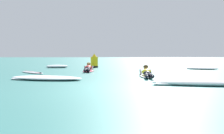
% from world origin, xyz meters
% --- Properties ---
extents(ground_plane, '(120.00, 120.00, 0.00)m').
position_xyz_m(ground_plane, '(0.00, 10.00, 0.00)').
color(ground_plane, '#387A75').
extents(surfer_near, '(0.73, 2.68, 0.54)m').
position_xyz_m(surfer_near, '(1.10, 3.67, 0.14)').
color(surfer_near, white).
rests_on(surfer_near, ground).
extents(surfer_far, '(0.63, 2.64, 0.54)m').
position_xyz_m(surfer_far, '(-1.66, 7.16, 0.13)').
color(surfer_far, '#E54C66').
rests_on(surfer_far, ground).
extents(drifting_surfboard, '(1.85, 2.04, 0.16)m').
position_xyz_m(drifting_surfboard, '(-4.44, 5.97, 0.03)').
color(drifting_surfboard, silver).
rests_on(drifting_surfboard, ground).
extents(whitewater_front, '(2.81, 1.10, 0.18)m').
position_xyz_m(whitewater_front, '(2.14, 0.63, 0.08)').
color(whitewater_front, white).
rests_on(whitewater_front, ground).
extents(whitewater_mid_left, '(2.98, 1.66, 0.15)m').
position_xyz_m(whitewater_mid_left, '(-2.90, 2.51, 0.07)').
color(whitewater_mid_left, white).
rests_on(whitewater_mid_left, ground).
extents(whitewater_back, '(2.18, 1.65, 0.15)m').
position_xyz_m(whitewater_back, '(5.46, 8.90, 0.07)').
color(whitewater_back, white).
rests_on(whitewater_back, ground).
extents(whitewater_far_band, '(1.57, 0.85, 0.22)m').
position_xyz_m(whitewater_far_band, '(-4.11, 10.87, 0.10)').
color(whitewater_far_band, white).
rests_on(whitewater_far_band, ground).
extents(channel_marker_buoy, '(0.55, 0.55, 1.01)m').
position_xyz_m(channel_marker_buoy, '(-1.51, 11.12, 0.40)').
color(channel_marker_buoy, yellow).
rests_on(channel_marker_buoy, ground).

